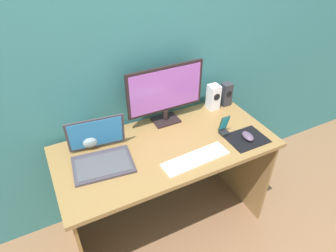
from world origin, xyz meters
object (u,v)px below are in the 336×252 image
laptop (101,154)px  speaker_near_monitor (213,97)px  fishbowl (88,134)px  keyboard_external (196,159)px  mouse (248,136)px  phone_in_dock (224,128)px  speaker_right (226,94)px  monitor (166,92)px

laptop → speaker_near_monitor: bearing=11.7°
fishbowl → keyboard_external: (0.52, -0.42, -0.08)m
laptop → mouse: 0.92m
laptop → phone_in_dock: 0.80m
speaker_right → mouse: speaker_right is taller
monitor → fishbowl: monitor is taller
monitor → speaker_near_monitor: bearing=-1.2°
laptop → keyboard_external: 0.55m
monitor → laptop: monitor is taller
speaker_near_monitor → fishbowl: bearing=-179.4°
speaker_near_monitor → laptop: size_ratio=0.51×
fishbowl → laptop: bearing=-82.9°
keyboard_external → mouse: mouse is taller
monitor → mouse: bearing=-47.9°
laptop → monitor: bearing=20.7°
speaker_near_monitor → laptop: laptop is taller
speaker_near_monitor → mouse: bearing=-90.6°
speaker_near_monitor → phone_in_dock: size_ratio=1.36×
laptop → keyboard_external: bearing=-25.9°
monitor → fishbowl: 0.56m
speaker_right → fishbowl: 1.04m
fishbowl → phone_in_dock: 0.86m
fishbowl → keyboard_external: 0.67m
speaker_right → fishbowl: (-1.04, -0.01, -0.01)m
keyboard_external → laptop: bearing=150.9°
speaker_near_monitor → monitor: bearing=178.8°
speaker_right → mouse: size_ratio=1.75×
speaker_near_monitor → mouse: speaker_near_monitor is taller
fishbowl → mouse: 1.00m
speaker_right → phone_in_dock: size_ratio=1.27×
keyboard_external → mouse: (0.40, 0.02, 0.02)m
monitor → keyboard_external: (-0.02, -0.44, -0.22)m
speaker_near_monitor → phone_in_dock: bearing=-110.3°
fishbowl → phone_in_dock: size_ratio=1.23×
keyboard_external → phone_in_dock: 0.33m
speaker_near_monitor → keyboard_external: bearing=-133.2°
speaker_right → keyboard_external: bearing=-140.4°
fishbowl → phone_in_dock: (0.81, -0.29, -0.03)m
mouse → phone_in_dock: (-0.11, 0.12, 0.03)m
speaker_right → monitor: bearing=179.1°
keyboard_external → mouse: size_ratio=4.16×
speaker_right → phone_in_dock: 0.37m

